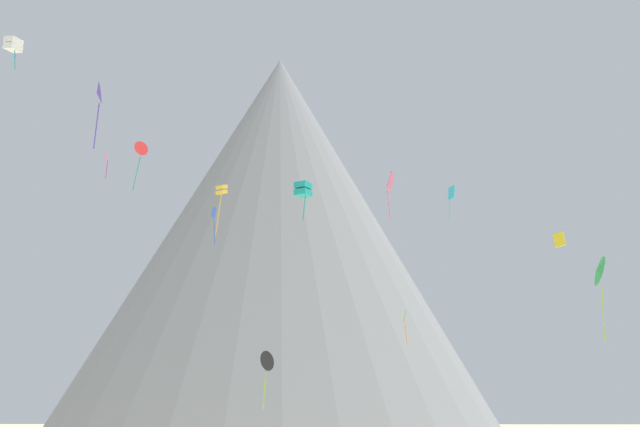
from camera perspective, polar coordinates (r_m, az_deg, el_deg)
The scene contains 14 objects.
rock_massif at distance 143.38m, azimuth -3.15°, elevation -3.08°, with size 91.82×91.82×67.13m.
kite_pink_high at distance 83.31m, azimuth -14.82°, elevation 3.62°, with size 0.47×0.56×2.63m.
kite_green_low at distance 63.47m, azimuth 19.03°, elevation -3.87°, with size 0.95×2.32×6.40m.
kite_cyan_high at distance 89.58m, azimuth 9.24°, elevation 1.28°, with size 0.79×0.98×4.01m.
kite_blue_mid at distance 96.19m, azimuth -7.49°, elevation -0.19°, with size 0.44×1.31×4.52m.
kite_red_high at distance 86.84m, azimuth -12.55°, elevation 4.42°, with size 1.45×1.40×5.43m.
kite_teal_mid at distance 60.58m, azimuth -1.20°, elevation 1.69°, with size 1.40×1.41×2.93m.
kite_black_low at distance 68.14m, azimuth -3.84°, elevation -10.40°, with size 1.42×1.69×4.76m.
kite_yellow_mid at distance 60.54m, azimuth 16.52°, elevation -1.77°, with size 0.76×0.72×1.21m.
kite_white_high at distance 67.60m, azimuth -20.83°, elevation 11.08°, with size 1.45×1.41×2.77m.
kite_lime_low at distance 95.56m, azimuth 6.03°, elevation -7.40°, with size 0.38×0.79×4.11m.
kite_indigo_mid at distance 62.19m, azimuth -15.37°, elevation 8.16°, with size 1.08×1.78×5.21m.
kite_rainbow_mid at distance 62.93m, azimuth 4.99°, elevation 2.02°, with size 0.69×0.97×3.80m.
kite_gold_mid at distance 69.64m, azimuth -6.97°, elevation 1.57°, with size 1.03×1.05×4.39m.
Camera 1 is at (2.24, -35.45, 2.59)m, focal length 45.36 mm.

